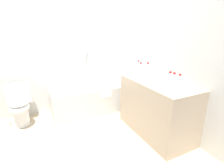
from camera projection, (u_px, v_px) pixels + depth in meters
The scene contains 17 objects.
ground_plane at pixel (73, 144), 2.52m from camera, with size 4.15×4.15×0.00m, color tan.
wall_back_tiled at pixel (50, 49), 3.27m from camera, with size 3.55×0.10×2.43m, color silver.
wall_right_mirror at pixel (167, 52), 2.83m from camera, with size 0.10×2.93×2.43m, color silver.
bathtub at pixel (94, 97), 3.52m from camera, with size 1.69×0.69×1.23m.
toilet at pixel (20, 105), 2.95m from camera, with size 0.38×0.51×0.70m.
vanity_counter at pixel (156, 108), 2.71m from camera, with size 0.61×1.21×0.84m, color tan.
sink_basin at pixel (154, 78), 2.64m from camera, with size 0.29×0.29×0.06m, color white.
sink_faucet at pixel (163, 76), 2.71m from camera, with size 0.13×0.15×0.09m.
water_bottle_0 at pixel (138, 68), 2.95m from camera, with size 0.06×0.06×0.24m.
water_bottle_1 at pixel (179, 83), 2.21m from camera, with size 0.06×0.06×0.21m.
water_bottle_2 at pixel (141, 69), 2.88m from camera, with size 0.06×0.06×0.22m.
water_bottle_3 at pixel (147, 70), 2.80m from camera, with size 0.07×0.07×0.24m.
water_bottle_4 at pixel (170, 79), 2.38m from camera, with size 0.07×0.07×0.20m.
water_bottle_5 at pixel (174, 81), 2.27m from camera, with size 0.06×0.06×0.21m.
drinking_glass_0 at pixel (185, 89), 2.13m from camera, with size 0.08×0.08×0.09m, color white.
drinking_glass_1 at pixel (162, 81), 2.44m from camera, with size 0.06×0.06×0.10m, color white.
toilet_paper_roll at pixel (7, 124), 2.96m from camera, with size 0.11×0.11×0.11m, color white.
Camera 1 is at (-0.43, -2.16, 1.60)m, focal length 28.16 mm.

